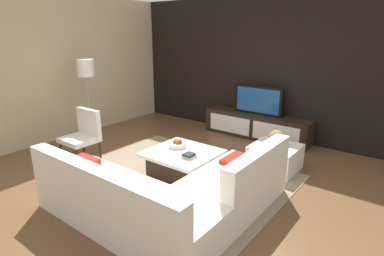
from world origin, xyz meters
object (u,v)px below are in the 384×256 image
Objects in this scene: sectional_couch at (168,196)px; decorative_ball at (277,138)px; media_console at (256,126)px; ottoman at (275,157)px; coffee_table at (182,162)px; television at (258,100)px; fruit_bowl at (178,144)px; accent_chair_near at (84,132)px; floor_lamp at (86,73)px; book_stack at (189,156)px.

sectional_couch is 9.15× the size of decorative_ball.
ottoman is (0.94, -1.24, -0.05)m from media_console.
television is at bearing 87.51° from coffee_table.
ottoman is at bearing -52.77° from television.
sectional_couch is 3.32× the size of ottoman.
fruit_bowl is (-0.18, 0.10, 0.23)m from coffee_table.
coffee_table is at bearing -29.78° from fruit_bowl.
fruit_bowl is at bearing -142.07° from decorative_ball.
television is 1.45× the size of ottoman.
decorative_ball is (0.94, -1.24, -0.26)m from television.
accent_chair_near reaches higher than fruit_bowl.
sectional_couch is 1.44× the size of floor_lamp.
ottoman is (0.45, 2.05, -0.08)m from sectional_couch.
television is at bearing 98.55° from sectional_couch.
television is at bearing 82.77° from fruit_bowl.
floor_lamp is (-0.74, 0.66, 0.87)m from accent_chair_near.
sectional_couch is at bearing -59.17° from coffee_table.
floor_lamp is at bearing 137.66° from accent_chair_near.
sectional_couch is at bearing -54.86° from fruit_bowl.
fruit_bowl is at bearing 21.90° from accent_chair_near.
sectional_couch is 2.27× the size of coffee_table.
fruit_bowl is 1.55m from decorative_ball.
fruit_bowl is (2.27, -0.02, -0.93)m from floor_lamp.
media_console is 2.22m from fruit_bowl.
television is (0.00, 0.00, 0.54)m from media_console.
television reaches higher than fruit_bowl.
accent_chair_near reaches higher than decorative_ball.
book_stack is at bearing 11.38° from accent_chair_near.
sectional_couch reaches higher than fruit_bowl.
fruit_bowl is (-0.28, -2.19, -0.35)m from television.
television is 5.16× the size of book_stack.
accent_chair_near reaches higher than sectional_couch.
television is 3.63× the size of fruit_bowl.
ottoman is at bearing 55.14° from book_stack.
book_stack is (-0.37, 0.87, 0.13)m from sectional_couch.
accent_chair_near is at bearing -150.07° from decorative_ball.
floor_lamp reaches higher than fruit_bowl.
ottoman is at bearing 37.93° from fruit_bowl.
accent_chair_near is 0.54× the size of floor_lamp.
sectional_couch is at bearing -11.89° from accent_chair_near.
media_console is 1.58m from decorative_ball.
sectional_couch is 2.37m from accent_chair_near.
accent_chair_near is at bearing -122.70° from media_console.
coffee_table is 0.33m from book_stack.
accent_chair_near is 3.11× the size of fruit_bowl.
fruit_bowl is 0.46m from book_stack.
coffee_table is 0.31m from fruit_bowl.
sectional_couch is 1.16m from coffee_table.
ottoman is at bearing -52.76° from media_console.
media_console is 2.54× the size of accent_chair_near.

